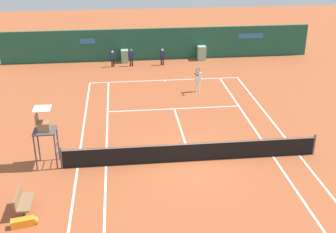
{
  "coord_description": "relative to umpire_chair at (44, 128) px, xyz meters",
  "views": [
    {
      "loc": [
        -3.16,
        -18.04,
        10.4
      ],
      "look_at": [
        -0.71,
        3.51,
        0.8
      ],
      "focal_mm": 47.31,
      "sensor_mm": 36.0,
      "label": 1
    }
  ],
  "objects": [
    {
      "name": "tennis_ball_mid_court",
      "position": [
        8.15,
        8.13,
        -1.83
      ],
      "size": [
        0.07,
        0.07,
        0.07
      ],
      "primitive_type": "sphere",
      "color": "#CCE033",
      "rests_on": "ground_plane"
    },
    {
      "name": "umpire_chair",
      "position": [
        0.0,
        0.0,
        0.0
      ],
      "size": [
        1.0,
        1.0,
        2.85
      ],
      "rotation": [
        0.0,
        0.0,
        -1.57
      ],
      "color": "#47474C",
      "rests_on": "ground_plane"
    },
    {
      "name": "player_bench",
      "position": [
        -0.45,
        -3.62,
        -1.36
      ],
      "size": [
        0.54,
        1.3,
        0.88
      ],
      "rotation": [
        0.0,
        0.0,
        -1.57
      ],
      "color": "#38383D",
      "rests_on": "ground_plane"
    },
    {
      "name": "sponsor_back_wall",
      "position": [
        6.72,
        16.53,
        -0.63
      ],
      "size": [
        25.0,
        1.02,
        2.56
      ],
      "color": "#1E5642",
      "rests_on": "ground_plane"
    },
    {
      "name": "ball_kid_left_post",
      "position": [
        4.43,
        14.91,
        -1.07
      ],
      "size": [
        0.46,
        0.19,
        1.38
      ],
      "rotation": [
        0.0,
        0.0,
        3.13
      ],
      "color": "black",
      "rests_on": "ground_plane"
    },
    {
      "name": "ball_kid_right_post",
      "position": [
        6.85,
        14.91,
        -1.11
      ],
      "size": [
        0.44,
        0.19,
        1.31
      ],
      "rotation": [
        0.0,
        0.0,
        3.06
      ],
      "color": "black",
      "rests_on": "ground_plane"
    },
    {
      "name": "player_on_baseline",
      "position": [
        8.59,
        8.7,
        -0.93
      ],
      "size": [
        0.52,
        0.75,
        1.81
      ],
      "rotation": [
        0.0,
        0.0,
        3.35
      ],
      "color": "white",
      "rests_on": "ground_plane"
    },
    {
      "name": "ground_plane",
      "position": [
        6.67,
        0.14,
        -1.86
      ],
      "size": [
        80.0,
        80.0,
        0.01
      ],
      "color": "#A8512D"
    },
    {
      "name": "ball_kid_centre_post",
      "position": [
        2.99,
        14.91,
        -1.13
      ],
      "size": [
        0.43,
        0.2,
        1.28
      ],
      "rotation": [
        0.0,
        0.0,
        3.27
      ],
      "color": "black",
      "rests_on": "ground_plane"
    },
    {
      "name": "tennis_ball_by_sideline",
      "position": [
        11.5,
        6.58,
        -1.83
      ],
      "size": [
        0.07,
        0.07,
        0.07
      ],
      "primitive_type": "sphere",
      "color": "#CCE033",
      "rests_on": "ground_plane"
    },
    {
      "name": "equipment_bag",
      "position": [
        -0.24,
        -4.53,
        -1.7
      ],
      "size": [
        1.03,
        0.46,
        0.32
      ],
      "color": "orange",
      "rests_on": "ground_plane"
    },
    {
      "name": "tennis_net",
      "position": [
        6.67,
        -0.44,
        -1.35
      ],
      "size": [
        12.1,
        0.1,
        1.07
      ],
      "color": "#4C4C51",
      "rests_on": "ground_plane"
    }
  ]
}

